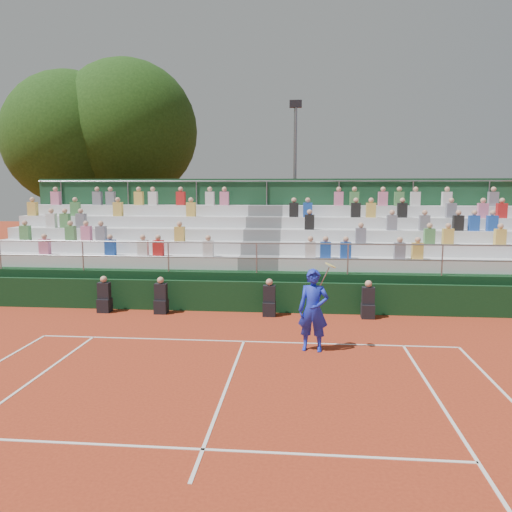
# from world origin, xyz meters

# --- Properties ---
(ground) EXTENTS (90.00, 90.00, 0.00)m
(ground) POSITION_xyz_m (0.00, 0.00, 0.00)
(ground) COLOR #A9371C
(ground) RESTS_ON ground
(courtside_wall) EXTENTS (20.00, 0.15, 1.00)m
(courtside_wall) POSITION_xyz_m (0.00, 3.20, 0.50)
(courtside_wall) COLOR black
(courtside_wall) RESTS_ON ground
(line_officials) EXTENTS (8.84, 0.40, 1.19)m
(line_officials) POSITION_xyz_m (-0.96, 2.75, 0.48)
(line_officials) COLOR black
(line_officials) RESTS_ON ground
(grandstand) EXTENTS (20.00, 5.20, 4.40)m
(grandstand) POSITION_xyz_m (0.01, 6.44, 1.07)
(grandstand) COLOR black
(grandstand) RESTS_ON ground
(tennis_player) EXTENTS (0.93, 0.59, 2.22)m
(tennis_player) POSITION_xyz_m (1.79, -0.55, 1.03)
(tennis_player) COLOR #1A2DC9
(tennis_player) RESTS_ON ground
(tree_west) EXTENTS (6.94, 6.94, 10.04)m
(tree_west) POSITION_xyz_m (-10.66, 13.15, 6.56)
(tree_west) COLOR #362213
(tree_west) RESTS_ON ground
(tree_east) EXTENTS (7.37, 7.37, 10.73)m
(tree_east) POSITION_xyz_m (-7.81, 13.81, 7.03)
(tree_east) COLOR #362213
(tree_east) RESTS_ON ground
(floodlight_mast) EXTENTS (0.60, 0.25, 8.25)m
(floodlight_mast) POSITION_xyz_m (1.11, 12.55, 4.80)
(floodlight_mast) COLOR gray
(floodlight_mast) RESTS_ON ground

